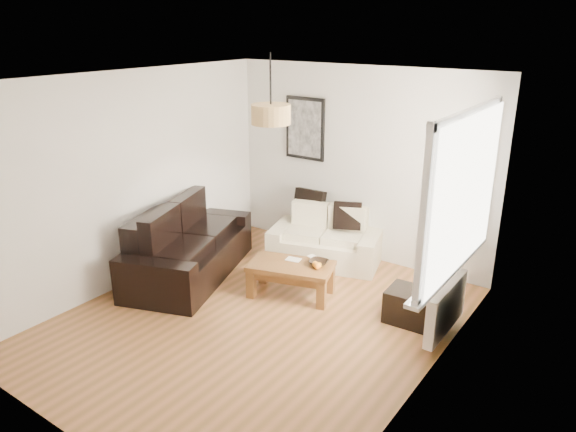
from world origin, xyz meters
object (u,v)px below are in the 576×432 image
Objects in this scene: sofa_leather at (189,243)px; ottoman at (417,308)px; loveseat_cream at (326,237)px; coffee_table at (291,279)px.

ottoman is (2.88, 0.55, -0.25)m from sofa_leather.
coffee_table is at bearing -96.69° from loveseat_cream.
ottoman is (1.48, 0.26, -0.02)m from coffee_table.
sofa_leather reaches higher than coffee_table.
sofa_leather reaches higher than ottoman.
sofa_leather is (-1.22, -1.36, 0.08)m from loveseat_cream.
loveseat_cream is 1.09m from coffee_table.
sofa_leather is 3.16× the size of ottoman.
sofa_leather is at bearing -169.12° from ottoman.
loveseat_cream is 1.83m from sofa_leather.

